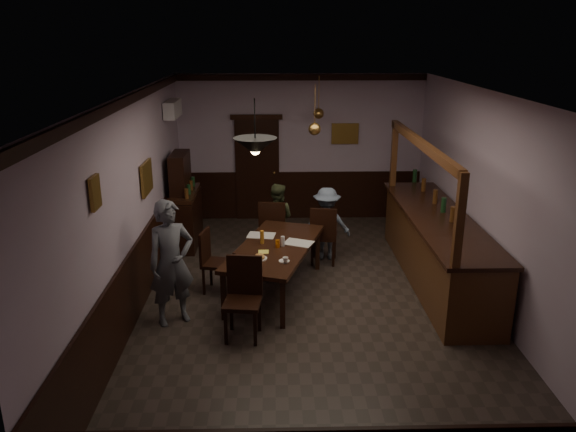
{
  "coord_description": "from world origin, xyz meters",
  "views": [
    {
      "loc": [
        -0.55,
        -7.39,
        3.78
      ],
      "look_at": [
        -0.35,
        0.59,
        1.15
      ],
      "focal_mm": 35.0,
      "sensor_mm": 36.0,
      "label": 1
    }
  ],
  "objects_px": {
    "chair_near": "(243,294)",
    "coffee_cup": "(285,260)",
    "chair_side": "(212,258)",
    "person_standing": "(171,263)",
    "bar_counter": "(437,246)",
    "pendant_iron": "(255,146)",
    "dining_table": "(275,250)",
    "chair_far_right": "(324,233)",
    "chair_far_left": "(273,227)",
    "person_seated_left": "(277,219)",
    "person_seated_right": "(326,223)",
    "sideboard": "(184,208)",
    "soda_can": "(278,244)",
    "pendant_brass_far": "(319,114)",
    "pendant_brass_mid": "(315,129)"
  },
  "relations": [
    {
      "from": "chair_far_right",
      "to": "sideboard",
      "type": "xyz_separation_m",
      "value": [
        -2.48,
        1.03,
        0.13
      ]
    },
    {
      "from": "soda_can",
      "to": "pendant_iron",
      "type": "distance_m",
      "value": 1.76
    },
    {
      "from": "person_seated_right",
      "to": "pendant_iron",
      "type": "relative_size",
      "value": 1.78
    },
    {
      "from": "dining_table",
      "to": "chair_far_right",
      "type": "distance_m",
      "value": 1.35
    },
    {
      "from": "dining_table",
      "to": "sideboard",
      "type": "distance_m",
      "value": 2.68
    },
    {
      "from": "chair_far_left",
      "to": "person_seated_right",
      "type": "distance_m",
      "value": 0.93
    },
    {
      "from": "chair_side",
      "to": "person_seated_left",
      "type": "bearing_deg",
      "value": -19.82
    },
    {
      "from": "pendant_iron",
      "to": "person_seated_right",
      "type": "bearing_deg",
      "value": 61.72
    },
    {
      "from": "chair_far_left",
      "to": "chair_near",
      "type": "height_order",
      "value": "chair_near"
    },
    {
      "from": "bar_counter",
      "to": "pendant_iron",
      "type": "bearing_deg",
      "value": -157.96
    },
    {
      "from": "bar_counter",
      "to": "chair_far_left",
      "type": "bearing_deg",
      "value": 159.29
    },
    {
      "from": "person_standing",
      "to": "person_seated_left",
      "type": "relative_size",
      "value": 1.35
    },
    {
      "from": "chair_far_right",
      "to": "pendant_brass_far",
      "type": "distance_m",
      "value": 2.54
    },
    {
      "from": "chair_far_right",
      "to": "coffee_cup",
      "type": "bearing_deg",
      "value": 77.89
    },
    {
      "from": "chair_near",
      "to": "coffee_cup",
      "type": "height_order",
      "value": "chair_near"
    },
    {
      "from": "chair_far_right",
      "to": "pendant_iron",
      "type": "distance_m",
      "value": 2.8
    },
    {
      "from": "person_seated_left",
      "to": "chair_side",
      "type": "bearing_deg",
      "value": 73.67
    },
    {
      "from": "coffee_cup",
      "to": "person_standing",
      "type": "bearing_deg",
      "value": -154.36
    },
    {
      "from": "dining_table",
      "to": "chair_far_left",
      "type": "relative_size",
      "value": 2.27
    },
    {
      "from": "pendant_brass_mid",
      "to": "pendant_brass_far",
      "type": "relative_size",
      "value": 1.0
    },
    {
      "from": "chair_side",
      "to": "person_standing",
      "type": "height_order",
      "value": "person_standing"
    },
    {
      "from": "person_seated_right",
      "to": "pendant_brass_far",
      "type": "relative_size",
      "value": 1.57
    },
    {
      "from": "dining_table",
      "to": "person_standing",
      "type": "bearing_deg",
      "value": -147.47
    },
    {
      "from": "chair_far_right",
      "to": "sideboard",
      "type": "height_order",
      "value": "sideboard"
    },
    {
      "from": "chair_far_left",
      "to": "bar_counter",
      "type": "bearing_deg",
      "value": 165.29
    },
    {
      "from": "dining_table",
      "to": "chair_far_right",
      "type": "height_order",
      "value": "chair_far_right"
    },
    {
      "from": "person_seated_left",
      "to": "coffee_cup",
      "type": "height_order",
      "value": "person_seated_left"
    },
    {
      "from": "chair_side",
      "to": "bar_counter",
      "type": "bearing_deg",
      "value": -72.53
    },
    {
      "from": "chair_side",
      "to": "coffee_cup",
      "type": "height_order",
      "value": "chair_side"
    },
    {
      "from": "chair_side",
      "to": "chair_near",
      "type": "bearing_deg",
      "value": -145.08
    },
    {
      "from": "sideboard",
      "to": "bar_counter",
      "type": "height_order",
      "value": "bar_counter"
    },
    {
      "from": "dining_table",
      "to": "person_seated_right",
      "type": "xyz_separation_m",
      "value": [
        0.89,
        1.34,
        -0.05
      ]
    },
    {
      "from": "chair_side",
      "to": "pendant_brass_mid",
      "type": "relative_size",
      "value": 1.19
    },
    {
      "from": "dining_table",
      "to": "pendant_iron",
      "type": "height_order",
      "value": "pendant_iron"
    },
    {
      "from": "chair_near",
      "to": "person_seated_left",
      "type": "bearing_deg",
      "value": 87.95
    },
    {
      "from": "chair_side",
      "to": "coffee_cup",
      "type": "distance_m",
      "value": 1.35
    },
    {
      "from": "chair_far_left",
      "to": "chair_far_right",
      "type": "bearing_deg",
      "value": 168.69
    },
    {
      "from": "bar_counter",
      "to": "sideboard",
      "type": "bearing_deg",
      "value": 157.5
    },
    {
      "from": "dining_table",
      "to": "bar_counter",
      "type": "distance_m",
      "value": 2.57
    },
    {
      "from": "dining_table",
      "to": "chair_far_left",
      "type": "height_order",
      "value": "chair_far_left"
    },
    {
      "from": "chair_side",
      "to": "bar_counter",
      "type": "height_order",
      "value": "bar_counter"
    },
    {
      "from": "chair_far_left",
      "to": "sideboard",
      "type": "relative_size",
      "value": 0.62
    },
    {
      "from": "person_seated_left",
      "to": "dining_table",
      "type": "bearing_deg",
      "value": 105.12
    },
    {
      "from": "soda_can",
      "to": "bar_counter",
      "type": "xyz_separation_m",
      "value": [
        2.5,
        0.43,
        -0.23
      ]
    },
    {
      "from": "soda_can",
      "to": "sideboard",
      "type": "height_order",
      "value": "sideboard"
    },
    {
      "from": "pendant_iron",
      "to": "pendant_brass_mid",
      "type": "bearing_deg",
      "value": 65.06
    },
    {
      "from": "chair_far_right",
      "to": "coffee_cup",
      "type": "xyz_separation_m",
      "value": [
        -0.68,
        -1.73,
        0.24
      ]
    },
    {
      "from": "pendant_iron",
      "to": "pendant_brass_far",
      "type": "relative_size",
      "value": 0.88
    },
    {
      "from": "chair_side",
      "to": "pendant_brass_mid",
      "type": "bearing_deg",
      "value": -43.4
    },
    {
      "from": "chair_far_left",
      "to": "person_standing",
      "type": "xyz_separation_m",
      "value": [
        -1.34,
        -2.21,
        0.28
      ]
    }
  ]
}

